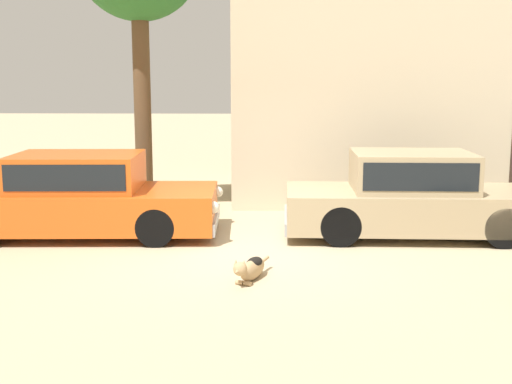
% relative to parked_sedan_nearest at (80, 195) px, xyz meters
% --- Properties ---
extents(ground_plane, '(80.00, 80.00, 0.00)m').
position_rel_parked_sedan_nearest_xyz_m(ground_plane, '(2.81, -1.02, -0.69)').
color(ground_plane, tan).
extents(parked_sedan_nearest, '(4.76, 2.00, 1.39)m').
position_rel_parked_sedan_nearest_xyz_m(parked_sedan_nearest, '(0.00, 0.00, 0.00)').
color(parked_sedan_nearest, '#D15619').
rests_on(parked_sedan_nearest, ground_plane).
extents(parked_sedan_second, '(4.44, 1.81, 1.43)m').
position_rel_parked_sedan_nearest_xyz_m(parked_sedan_second, '(5.63, 0.10, 0.01)').
color(parked_sedan_second, tan).
rests_on(parked_sedan_second, ground_plane).
extents(stray_dog_spotted, '(0.47, 1.02, 0.37)m').
position_rel_parked_sedan_nearest_xyz_m(stray_dog_spotted, '(3.00, -2.49, -0.53)').
color(stray_dog_spotted, tan).
rests_on(stray_dog_spotted, ground_plane).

